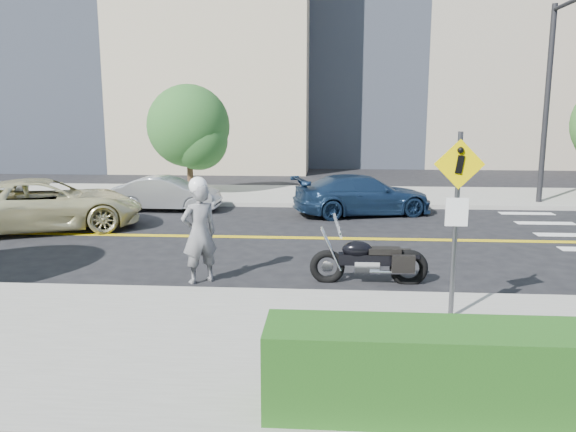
# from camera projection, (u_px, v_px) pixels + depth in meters

# --- Properties ---
(ground_plane) EXTENTS (120.00, 120.00, 0.00)m
(ground_plane) POSITION_uv_depth(u_px,v_px,m) (249.00, 237.00, 15.64)
(ground_plane) COLOR black
(ground_plane) RESTS_ON ground
(sidewalk_near) EXTENTS (60.00, 5.00, 0.15)m
(sidewalk_near) POSITION_uv_depth(u_px,v_px,m) (178.00, 344.00, 8.27)
(sidewalk_near) COLOR #9E9B91
(sidewalk_near) RESTS_ON ground_plane
(sidewalk_far) EXTENTS (60.00, 5.00, 0.15)m
(sidewalk_far) POSITION_uv_depth(u_px,v_px,m) (274.00, 195.00, 22.98)
(sidewalk_far) COLOR #9E9B91
(sidewalk_far) RESTS_ON ground_plane
(building_mid) EXTENTS (18.00, 14.00, 20.00)m
(building_mid) POSITION_uv_depth(u_px,v_px,m) (414.00, 15.00, 38.74)
(building_mid) COLOR #A39984
(building_mid) RESTS_ON ground_plane
(traffic_light) EXTENTS (0.28, 4.50, 7.00)m
(traffic_light) POSITION_uv_depth(u_px,v_px,m) (559.00, 75.00, 19.06)
(traffic_light) COLOR black
(traffic_light) RESTS_ON sidewalk_far
(pedestrian_sign) EXTENTS (0.78, 0.08, 3.00)m
(pedestrian_sign) POSITION_uv_depth(u_px,v_px,m) (457.00, 208.00, 8.80)
(pedestrian_sign) COLOR #4C4C51
(pedestrian_sign) RESTS_ON sidewalk_near
(motorcyclist) EXTENTS (0.89, 0.83, 2.18)m
(motorcyclist) POSITION_uv_depth(u_px,v_px,m) (199.00, 230.00, 11.33)
(motorcyclist) COLOR silver
(motorcyclist) RESTS_ON ground
(motorcycle) EXTENTS (2.31, 0.72, 1.40)m
(motorcycle) POSITION_uv_depth(u_px,v_px,m) (370.00, 249.00, 11.35)
(motorcycle) COLOR black
(motorcycle) RESTS_ON ground
(suv) EXTENTS (6.03, 4.45, 1.52)m
(suv) POSITION_uv_depth(u_px,v_px,m) (46.00, 204.00, 16.46)
(suv) COLOR beige
(suv) RESTS_ON ground
(parked_car_silver) EXTENTS (3.69, 1.36, 1.21)m
(parked_car_silver) POSITION_uv_depth(u_px,v_px,m) (168.00, 194.00, 19.71)
(parked_car_silver) COLOR #A2A5AA
(parked_car_silver) RESTS_ON ground
(parked_car_blue) EXTENTS (5.03, 3.16, 1.36)m
(parked_car_blue) POSITION_uv_depth(u_px,v_px,m) (363.00, 195.00, 18.89)
(parked_car_blue) COLOR navy
(parked_car_blue) RESTS_ON ground
(tree_far_a) EXTENTS (3.32, 3.32, 4.53)m
(tree_far_a) POSITION_uv_depth(u_px,v_px,m) (189.00, 126.00, 22.59)
(tree_far_a) COLOR #382619
(tree_far_a) RESTS_ON ground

